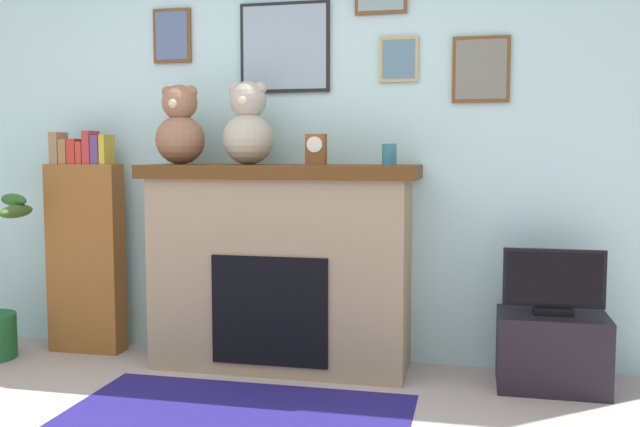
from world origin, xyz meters
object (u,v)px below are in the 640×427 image
(teddy_bear_brown, at_px, (180,129))
(fireplace, at_px, (281,266))
(television, at_px, (554,283))
(teddy_bear_grey, at_px, (248,127))
(mantel_clock, at_px, (316,149))
(tv_stand, at_px, (552,351))
(bookshelf, at_px, (86,249))
(candle_jar, at_px, (389,155))

(teddy_bear_brown, bearing_deg, fireplace, 1.67)
(television, relative_size, teddy_bear_brown, 1.12)
(teddy_bear_brown, xyz_separation_m, teddy_bear_grey, (0.43, -0.00, 0.01))
(fireplace, xyz_separation_m, mantel_clock, (0.22, -0.02, 0.69))
(fireplace, xyz_separation_m, tv_stand, (1.55, -0.05, -0.41))
(television, height_order, mantel_clock, mantel_clock)
(teddy_bear_brown, distance_m, teddy_bear_grey, 0.43)
(bookshelf, relative_size, teddy_bear_brown, 2.98)
(television, xyz_separation_m, teddy_bear_brown, (-2.18, 0.03, 0.85))
(tv_stand, xyz_separation_m, teddy_bear_brown, (-2.18, 0.03, 1.23))
(candle_jar, xyz_separation_m, teddy_bear_brown, (-1.27, -0.00, 0.16))
(fireplace, bearing_deg, mantel_clock, -4.91)
(tv_stand, relative_size, teddy_bear_grey, 1.18)
(bookshelf, bearing_deg, television, -2.02)
(candle_jar, bearing_deg, teddy_bear_brown, -179.97)
(bookshelf, bearing_deg, mantel_clock, -2.52)
(bookshelf, relative_size, candle_jar, 11.78)
(fireplace, distance_m, television, 1.56)
(mantel_clock, xyz_separation_m, teddy_bear_grey, (-0.41, 0.00, 0.13))
(bookshelf, distance_m, candle_jar, 2.07)
(television, xyz_separation_m, mantel_clock, (-1.33, 0.03, 0.73))
(bookshelf, relative_size, tv_stand, 2.45)
(fireplace, xyz_separation_m, teddy_bear_brown, (-0.63, -0.02, 0.82))
(bookshelf, distance_m, teddy_bear_brown, 1.04)
(television, bearing_deg, bookshelf, 177.98)
(fireplace, xyz_separation_m, teddy_bear_grey, (-0.19, -0.02, 0.83))
(bookshelf, height_order, tv_stand, bookshelf)
(tv_stand, xyz_separation_m, candle_jar, (-0.91, 0.03, 1.07))
(television, bearing_deg, mantel_clock, 178.57)
(bookshelf, distance_m, television, 2.88)
(bookshelf, relative_size, mantel_clock, 7.99)
(teddy_bear_grey, bearing_deg, fireplace, 5.42)
(fireplace, height_order, television, fireplace)
(bookshelf, xyz_separation_m, mantel_clock, (1.55, -0.07, 0.64))
(candle_jar, relative_size, mantel_clock, 0.68)
(bookshelf, height_order, teddy_bear_grey, teddy_bear_grey)
(candle_jar, height_order, teddy_bear_brown, teddy_bear_brown)
(candle_jar, distance_m, teddy_bear_brown, 1.28)
(fireplace, xyz_separation_m, candle_jar, (0.65, -0.02, 0.67))
(tv_stand, xyz_separation_m, television, (-0.00, -0.00, 0.38))
(fireplace, distance_m, candle_jar, 0.93)
(mantel_clock, distance_m, teddy_bear_brown, 0.86)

